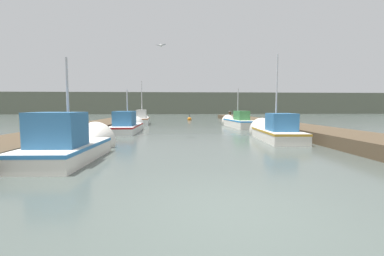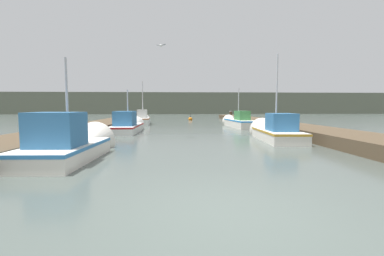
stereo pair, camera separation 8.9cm
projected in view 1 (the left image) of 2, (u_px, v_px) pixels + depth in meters
ground_plane at (232, 210)px, 4.29m from camera, size 200.00×200.00×0.00m
dock_left at (99, 126)px, 19.79m from camera, size 2.89×40.00×0.54m
dock_right at (275, 125)px, 20.58m from camera, size 2.89×40.00×0.54m
distant_shore_ridge at (180, 104)px, 71.76m from camera, size 120.00×16.00×5.43m
fishing_boat_0 at (73, 144)px, 8.72m from camera, size 1.90×4.70×3.87m
fishing_boat_1 at (274, 131)px, 13.77m from camera, size 1.89×5.17×4.93m
fishing_boat_2 at (128, 125)px, 18.04m from camera, size 1.65×5.82×3.43m
fishing_boat_3 at (237, 122)px, 22.51m from camera, size 1.81×6.08×3.69m
fishing_boat_4 at (142, 119)px, 26.13m from camera, size 1.64×4.80×4.60m
mooring_piling_0 at (135, 118)px, 27.99m from camera, size 0.24×0.24×1.06m
mooring_piling_1 at (230, 116)px, 31.53m from camera, size 0.36×0.36×1.23m
channel_buoy at (189, 119)px, 33.65m from camera, size 0.53×0.53×1.03m
seagull_lead at (161, 45)px, 13.93m from camera, size 0.55×0.33×0.12m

